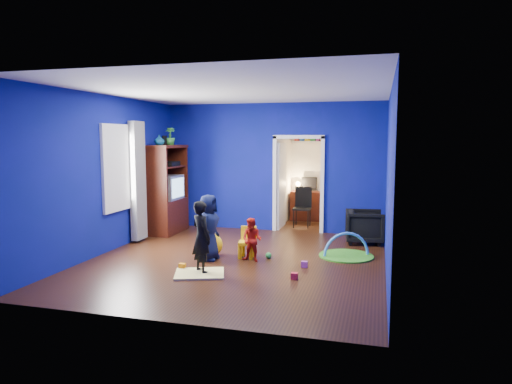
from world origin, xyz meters
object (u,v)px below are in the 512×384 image
(armchair, at_px, (365,227))
(kid_chair, at_px, (247,244))
(crt_tv, at_px, (168,187))
(study_desk, at_px, (308,206))
(toddler_red, at_px, (252,240))
(tv_armoire, at_px, (167,189))
(play_mat, at_px, (346,256))
(folding_chair, at_px, (302,208))
(hopper_ball, at_px, (211,245))
(child_navy, at_px, (209,227))
(vase, at_px, (159,140))
(child_black, at_px, (201,237))

(armchair, distance_m, kid_chair, 2.63)
(crt_tv, relative_size, study_desk, 0.80)
(toddler_red, xyz_separation_m, tv_armoire, (-2.50, 1.85, 0.60))
(play_mat, bearing_deg, folding_chair, 115.89)
(crt_tv, distance_m, study_desk, 3.71)
(tv_armoire, bearing_deg, armchair, 1.10)
(hopper_ball, relative_size, folding_chair, 0.44)
(crt_tv, distance_m, folding_chair, 3.17)
(child_navy, xyz_separation_m, folding_chair, (1.07, 3.37, -0.11))
(kid_chair, bearing_deg, play_mat, 8.32)
(toddler_red, relative_size, vase, 3.38)
(study_desk, bearing_deg, child_black, -100.03)
(child_black, relative_size, hopper_ball, 2.81)
(child_navy, distance_m, kid_chair, 0.75)
(crt_tv, distance_m, play_mat, 4.28)
(toddler_red, distance_m, study_desk, 4.24)
(kid_chair, distance_m, study_desk, 4.06)
(toddler_red, distance_m, tv_armoire, 3.17)
(armchair, xyz_separation_m, child_black, (-2.40, -2.80, 0.24))
(hopper_ball, bearing_deg, vase, 140.36)
(tv_armoire, relative_size, play_mat, 2.03)
(child_navy, xyz_separation_m, kid_chair, (0.60, 0.30, -0.32))
(armchair, height_order, crt_tv, crt_tv)
(child_black, relative_size, kid_chair, 2.29)
(toddler_red, xyz_separation_m, kid_chair, (-0.15, 0.20, -0.13))
(child_black, relative_size, tv_armoire, 0.58)
(child_black, xyz_separation_m, hopper_ball, (-0.22, 1.01, -0.37))
(crt_tv, bearing_deg, armchair, 1.11)
(child_black, distance_m, kid_chair, 1.19)
(hopper_ball, bearing_deg, folding_chair, 70.23)
(tv_armoire, bearing_deg, play_mat, -15.34)
(child_black, height_order, hopper_ball, child_black)
(toddler_red, xyz_separation_m, crt_tv, (-2.46, 1.85, 0.64))
(study_desk, bearing_deg, child_navy, -103.90)
(child_navy, distance_m, hopper_ball, 0.45)
(armchair, height_order, study_desk, study_desk)
(crt_tv, xyz_separation_m, play_mat, (4.01, -1.11, -1.01))
(child_black, height_order, tv_armoire, tv_armoire)
(play_mat, relative_size, folding_chair, 1.05)
(toddler_red, height_order, tv_armoire, tv_armoire)
(child_navy, xyz_separation_m, study_desk, (1.07, 4.33, -0.20))
(play_mat, height_order, folding_chair, folding_chair)
(play_mat, bearing_deg, kid_chair, -162.21)
(vase, xyz_separation_m, hopper_ball, (1.70, -1.41, -1.87))
(toddler_red, bearing_deg, child_black, -115.34)
(armchair, distance_m, study_desk, 2.74)
(crt_tv, bearing_deg, study_desk, 40.51)
(toddler_red, relative_size, crt_tv, 1.08)
(crt_tv, height_order, kid_chair, crt_tv)
(kid_chair, height_order, study_desk, study_desk)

